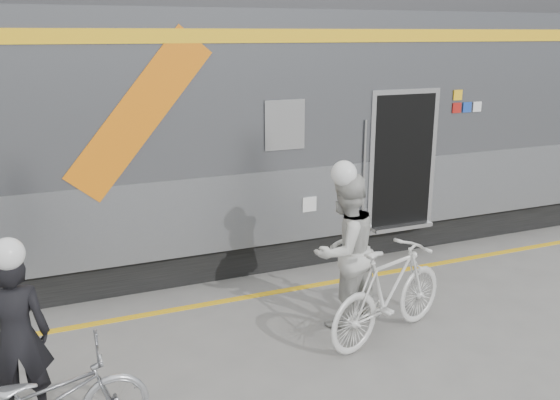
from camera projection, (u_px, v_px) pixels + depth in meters
ground at (302, 382)px, 6.13m from camera, size 90.00×90.00×0.00m
train at (237, 125)px, 9.58m from camera, size 24.00×3.17×4.10m
safety_strip at (236, 299)px, 8.04m from camera, size 24.00×0.12×0.01m
man at (16, 337)px, 5.37m from camera, size 0.60×0.40×1.65m
woman at (344, 250)px, 7.17m from camera, size 1.10×0.97×1.90m
bicycle_right at (389, 292)px, 6.89m from camera, size 1.98×1.10×1.15m
helmet_man at (3, 237)px, 5.11m from camera, size 0.29×0.29×0.29m
helmet_woman at (347, 162)px, 6.87m from camera, size 0.30×0.30×0.30m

